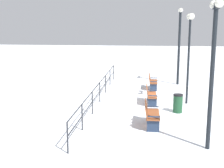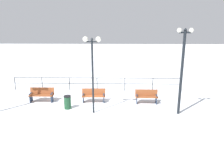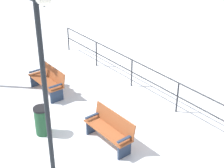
{
  "view_description": "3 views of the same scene",
  "coord_description": "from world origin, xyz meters",
  "px_view_note": "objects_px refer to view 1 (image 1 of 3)",
  "views": [
    {
      "loc": [
        -0.34,
        -15.42,
        4.02
      ],
      "look_at": [
        -2.14,
        0.08,
        0.94
      ],
      "focal_mm": 49.85,
      "sensor_mm": 36.0,
      "label": 1
    },
    {
      "loc": [
        13.93,
        1.59,
        5.25
      ],
      "look_at": [
        -1.12,
        1.21,
        1.0
      ],
      "focal_mm": 35.65,
      "sensor_mm": 36.0,
      "label": 2
    },
    {
      "loc": [
        4.27,
        5.93,
        5.71
      ],
      "look_at": [
        -1.29,
        -1.37,
        0.88
      ],
      "focal_mm": 54.26,
      "sensor_mm": 36.0,
      "label": 3
    }
  ],
  "objects_px": {
    "bench_second": "(150,94)",
    "lamppost_middle": "(189,37)",
    "bench_nearest": "(151,114)",
    "lamppost_near": "(213,54)",
    "lamppost_far": "(179,38)",
    "bench_third": "(152,81)",
    "trash_bin": "(178,103)"
  },
  "relations": [
    {
      "from": "bench_second",
      "to": "lamppost_middle",
      "type": "height_order",
      "value": "lamppost_middle"
    },
    {
      "from": "bench_nearest",
      "to": "lamppost_near",
      "type": "distance_m",
      "value": 3.8
    },
    {
      "from": "bench_nearest",
      "to": "lamppost_far",
      "type": "distance_m",
      "value": 9.27
    },
    {
      "from": "bench_second",
      "to": "bench_third",
      "type": "height_order",
      "value": "bench_second"
    },
    {
      "from": "bench_nearest",
      "to": "lamppost_middle",
      "type": "bearing_deg",
      "value": 63.11
    },
    {
      "from": "lamppost_near",
      "to": "lamppost_far",
      "type": "distance_m",
      "value": 10.81
    },
    {
      "from": "bench_third",
      "to": "lamppost_middle",
      "type": "height_order",
      "value": "lamppost_middle"
    },
    {
      "from": "bench_second",
      "to": "lamppost_far",
      "type": "xyz_separation_m",
      "value": [
        1.82,
        5.2,
        2.58
      ]
    },
    {
      "from": "lamppost_near",
      "to": "lamppost_far",
      "type": "bearing_deg",
      "value": 90.0
    },
    {
      "from": "lamppost_near",
      "to": "lamppost_middle",
      "type": "relative_size",
      "value": 1.05
    },
    {
      "from": "bench_third",
      "to": "lamppost_far",
      "type": "relative_size",
      "value": 0.3
    },
    {
      "from": "bench_nearest",
      "to": "trash_bin",
      "type": "relative_size",
      "value": 1.94
    },
    {
      "from": "bench_third",
      "to": "trash_bin",
      "type": "xyz_separation_m",
      "value": [
        1.1,
        -5.01,
        -0.04
      ]
    },
    {
      "from": "bench_second",
      "to": "lamppost_far",
      "type": "distance_m",
      "value": 6.08
    },
    {
      "from": "bench_third",
      "to": "trash_bin",
      "type": "height_order",
      "value": "bench_third"
    },
    {
      "from": "lamppost_near",
      "to": "lamppost_far",
      "type": "height_order",
      "value": "lamppost_far"
    },
    {
      "from": "lamppost_middle",
      "to": "lamppost_far",
      "type": "bearing_deg",
      "value": 90.0
    },
    {
      "from": "bench_second",
      "to": "lamppost_far",
      "type": "bearing_deg",
      "value": 69.05
    },
    {
      "from": "bench_nearest",
      "to": "lamppost_middle",
      "type": "height_order",
      "value": "lamppost_middle"
    },
    {
      "from": "bench_nearest",
      "to": "lamppost_near",
      "type": "relative_size",
      "value": 0.35
    },
    {
      "from": "bench_second",
      "to": "lamppost_far",
      "type": "relative_size",
      "value": 0.32
    },
    {
      "from": "bench_third",
      "to": "lamppost_far",
      "type": "distance_m",
      "value": 3.51
    },
    {
      "from": "bench_third",
      "to": "lamppost_near",
      "type": "relative_size",
      "value": 0.32
    },
    {
      "from": "bench_third",
      "to": "trash_bin",
      "type": "relative_size",
      "value": 1.76
    },
    {
      "from": "bench_third",
      "to": "lamppost_middle",
      "type": "xyz_separation_m",
      "value": [
        1.69,
        -3.34,
        2.85
      ]
    },
    {
      "from": "lamppost_far",
      "to": "bench_nearest",
      "type": "bearing_deg",
      "value": -101.85
    },
    {
      "from": "trash_bin",
      "to": "lamppost_near",
      "type": "bearing_deg",
      "value": -81.85
    },
    {
      "from": "lamppost_middle",
      "to": "bench_second",
      "type": "bearing_deg",
      "value": -174.28
    },
    {
      "from": "lamppost_near",
      "to": "trash_bin",
      "type": "relative_size",
      "value": 5.57
    },
    {
      "from": "lamppost_near",
      "to": "lamppost_middle",
      "type": "xyz_separation_m",
      "value": [
        0.0,
        5.79,
        0.24
      ]
    },
    {
      "from": "trash_bin",
      "to": "lamppost_middle",
      "type": "bearing_deg",
      "value": 70.59
    },
    {
      "from": "bench_second",
      "to": "bench_third",
      "type": "distance_m",
      "value": 3.53
    }
  ]
}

